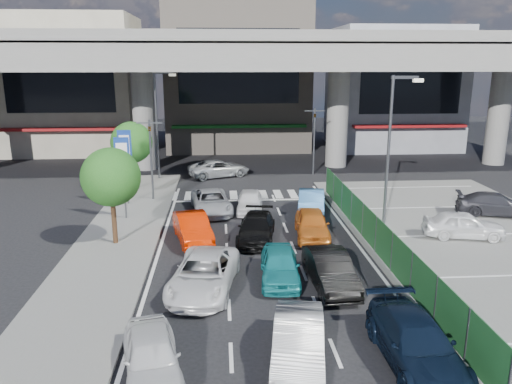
{
  "coord_description": "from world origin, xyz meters",
  "views": [
    {
      "loc": [
        -1.8,
        -19.35,
        8.67
      ],
      "look_at": [
        -0.07,
        4.86,
        2.32
      ],
      "focal_mm": 35.0,
      "sensor_mm": 36.0,
      "label": 1
    }
  ],
  "objects": [
    {
      "name": "expressway",
      "position": [
        0.0,
        22.0,
        8.76
      ],
      "size": [
        64.0,
        14.0,
        10.75
      ],
      "color": "slate",
      "rests_on": "ground"
    },
    {
      "name": "street_lamp_left",
      "position": [
        -6.33,
        18.0,
        4.77
      ],
      "size": [
        1.65,
        0.22,
        8.0
      ],
      "color": "#595B60",
      "rests_on": "ground"
    },
    {
      "name": "hatch_white_back_mid",
      "position": [
        0.38,
        -6.4,
        0.69
      ],
      "size": [
        2.14,
        4.37,
        1.38
      ],
      "primitive_type": "imported",
      "rotation": [
        0.0,
        0.0,
        -0.17
      ],
      "color": "silver",
      "rests_on": "ground"
    },
    {
      "name": "parked_sedan_dgrey",
      "position": [
        14.03,
        7.26,
        0.7
      ],
      "size": [
        4.73,
        3.06,
        1.28
      ],
      "primitive_type": "imported",
      "rotation": [
        0.0,
        0.0,
        1.26
      ],
      "color": "#333339",
      "rests_on": "parking_lot"
    },
    {
      "name": "building_west",
      "position": [
        -16.0,
        31.97,
        6.49
      ],
      "size": [
        12.0,
        10.9,
        13.0
      ],
      "color": "gray",
      "rests_on": "ground"
    },
    {
      "name": "parked_sedan_white",
      "position": [
        10.32,
        3.68,
        0.73
      ],
      "size": [
        4.17,
        2.36,
        1.34
      ],
      "primitive_type": "imported",
      "rotation": [
        0.0,
        0.0,
        1.36
      ],
      "color": "white",
      "rests_on": "parking_lot"
    },
    {
      "name": "van_white_back_left",
      "position": [
        -3.85,
        -6.76,
        0.65
      ],
      "size": [
        2.3,
        4.07,
        1.31
      ],
      "primitive_type": "imported",
      "rotation": [
        0.0,
        0.0,
        0.21
      ],
      "color": "silver",
      "rests_on": "ground"
    },
    {
      "name": "building_center",
      "position": [
        0.0,
        32.97,
        7.49
      ],
      "size": [
        14.0,
        10.9,
        15.0
      ],
      "color": "gray",
      "rests_on": "ground"
    },
    {
      "name": "hatch_black_mid_right",
      "position": [
        2.43,
        -1.32,
        0.69
      ],
      "size": [
        1.66,
        4.26,
        1.38
      ],
      "primitive_type": "imported",
      "rotation": [
        0.0,
        0.0,
        0.05
      ],
      "color": "black",
      "rests_on": "ground"
    },
    {
      "name": "wagon_silver_front_left",
      "position": [
        -2.41,
        9.15,
        0.64
      ],
      "size": [
        2.74,
        4.87,
        1.28
      ],
      "primitive_type": "imported",
      "rotation": [
        0.0,
        0.0,
        0.14
      ],
      "color": "#A9ABB0",
      "rests_on": "ground"
    },
    {
      "name": "parking_lot",
      "position": [
        11.0,
        2.0,
        0.03
      ],
      "size": [
        12.0,
        28.0,
        0.06
      ],
      "primitive_type": "cube",
      "color": "slate",
      "rests_on": "ground"
    },
    {
      "name": "traffic_light_left",
      "position": [
        -6.2,
        12.0,
        3.94
      ],
      "size": [
        1.6,
        1.24,
        5.2
      ],
      "color": "#595B60",
      "rests_on": "ground"
    },
    {
      "name": "sidewalk_left",
      "position": [
        -7.0,
        4.0,
        0.06
      ],
      "size": [
        4.0,
        30.0,
        0.12
      ],
      "primitive_type": "cube",
      "color": "slate",
      "rests_on": "ground"
    },
    {
      "name": "taxi_orange_left",
      "position": [
        -3.27,
        4.27,
        0.69
      ],
      "size": [
        2.35,
        4.41,
        1.38
      ],
      "primitive_type": "imported",
      "rotation": [
        0.0,
        0.0,
        0.22
      ],
      "color": "#BF1F00",
      "rests_on": "ground"
    },
    {
      "name": "traffic_light_right",
      "position": [
        5.5,
        19.0,
        3.94
      ],
      "size": [
        1.6,
        1.24,
        5.2
      ],
      "color": "#595B60",
      "rests_on": "ground"
    },
    {
      "name": "crossing_wagon_silver",
      "position": [
        -1.97,
        18.66,
        0.66
      ],
      "size": [
        5.2,
        3.72,
        1.31
      ],
      "primitive_type": "imported",
      "rotation": [
        0.0,
        0.0,
        1.93
      ],
      "color": "#9C9FA2",
      "rests_on": "ground"
    },
    {
      "name": "sedan_white_mid_left",
      "position": [
        -2.54,
        -1.33,
        0.69
      ],
      "size": [
        3.08,
        5.28,
        1.38
      ],
      "primitive_type": "imported",
      "rotation": [
        0.0,
        0.0,
        -0.17
      ],
      "color": "white",
      "rests_on": "ground"
    },
    {
      "name": "signboard_near",
      "position": [
        -7.2,
        7.99,
        3.06
      ],
      "size": [
        0.8,
        0.14,
        4.7
      ],
      "color": "#595B60",
      "rests_on": "ground"
    },
    {
      "name": "sedan_black_mid",
      "position": [
        -0.1,
        4.22,
        0.62
      ],
      "size": [
        2.37,
        4.5,
        1.24
      ],
      "primitive_type": "imported",
      "rotation": [
        0.0,
        0.0,
        -0.15
      ],
      "color": "black",
      "rests_on": "ground"
    },
    {
      "name": "tree_far",
      "position": [
        -7.8,
        14.5,
        3.39
      ],
      "size": [
        2.8,
        2.8,
        4.8
      ],
      "color": "#382314",
      "rests_on": "ground"
    },
    {
      "name": "minivan_navy_back",
      "position": [
        3.81,
        -6.69,
        0.69
      ],
      "size": [
        2.06,
        4.8,
        1.38
      ],
      "primitive_type": "imported",
      "rotation": [
        0.0,
        0.0,
        0.03
      ],
      "color": "black",
      "rests_on": "ground"
    },
    {
      "name": "street_lamp_right",
      "position": [
        7.17,
        6.0,
        4.77
      ],
      "size": [
        1.65,
        0.22,
        8.0
      ],
      "color": "#595B60",
      "rests_on": "ground"
    },
    {
      "name": "signboard_far",
      "position": [
        -7.6,
        10.99,
        3.06
      ],
      "size": [
        0.8,
        0.14,
        4.7
      ],
      "color": "#595B60",
      "rests_on": "ground"
    },
    {
      "name": "ground",
      "position": [
        0.0,
        0.0,
        0.0
      ],
      "size": [
        120.0,
        120.0,
        0.0
      ],
      "primitive_type": "plane",
      "color": "black",
      "rests_on": "ground"
    },
    {
      "name": "kei_truck_front_right",
      "position": [
        3.42,
        8.34,
        0.69
      ],
      "size": [
        2.19,
        4.38,
        1.38
      ],
      "primitive_type": "imported",
      "rotation": [
        0.0,
        0.0,
        -0.18
      ],
      "color": "#4582BE",
      "rests_on": "ground"
    },
    {
      "name": "taxi_orange_right",
      "position": [
        2.75,
        4.43,
        0.69
      ],
      "size": [
        1.99,
        4.18,
        1.38
      ],
      "primitive_type": "imported",
      "rotation": [
        0.0,
        0.0,
        -0.09
      ],
      "color": "#C9671D",
      "rests_on": "ground"
    },
    {
      "name": "building_east",
      "position": [
        16.0,
        31.97,
        5.99
      ],
      "size": [
        12.0,
        10.9,
        12.0
      ],
      "color": "gray",
      "rests_on": "ground"
    },
    {
      "name": "fence_run",
      "position": [
        5.3,
        1.0,
        0.9
      ],
      "size": [
        0.16,
        22.0,
        1.8
      ],
      "primitive_type": null,
      "color": "#1C5126",
      "rests_on": "ground"
    },
    {
      "name": "tree_near",
      "position": [
        -7.0,
        4.0,
        3.39
      ],
      "size": [
        2.8,
        2.8,
        4.8
      ],
      "color": "#382314",
      "rests_on": "ground"
    },
    {
      "name": "taxi_teal_mid",
      "position": [
        0.51,
        -0.61,
        0.66
      ],
      "size": [
        1.82,
        3.96,
        1.32
      ],
      "primitive_type": "imported",
      "rotation": [
        0.0,
        0.0,
        -0.07
      ],
      "color": "teal",
      "rests_on": "ground"
    },
    {
      "name": "traffic_cone",
      "position": [
        5.6,
        3.79,
        0.38
      ],
      "size": [
        0.41,
        0.41,
        0.63
      ],
      "primitive_type": "cone",
      "rotation": [
        0.0,
        0.0,
        -0.33
      ],
      "color": "#D24B0B",
      "rests_on": "parking_lot"
    },
    {
      "name": "sedan_white_front_mid",
      "position": [
        -0.14,
        9.14,
        0.63
      ],
      "size": [
        1.8,
        3.82,
        1.26
      ],
      "primitive_type": "imported",
      "rotation": [
        0.0,
        0.0,
        -0.08
      ],
      "color": "white",
      "rests_on": "ground"
    }
  ]
}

